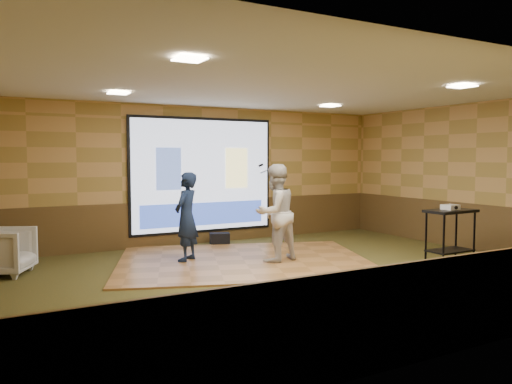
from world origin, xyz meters
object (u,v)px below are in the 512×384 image
projector (450,207)px  duffel_bag (220,239)px  player_right (275,213)px  banquet_chair (3,252)px  mic_stand (277,218)px  av_table (450,226)px  dance_floor (244,261)px  projector_screen (203,176)px  player_left (186,217)px

projector → duffel_bag: size_ratio=0.65×
projector → player_right: bearing=147.1°
projector → banquet_chair: 7.58m
mic_stand → av_table: bearing=-55.6°
dance_floor → duffel_bag: bearing=79.3°
player_right → projector_screen: bearing=-95.3°
mic_stand → duffel_bag: bearing=-159.4°
dance_floor → player_right: 1.06m
player_left → mic_stand: size_ratio=0.91×
projector_screen → mic_stand: 2.01m
projector_screen → banquet_chair: bearing=-162.4°
av_table → projector: projector is taller
projector_screen → av_table: 5.15m
player_right → banquet_chair: size_ratio=2.07×
projector_screen → banquet_chair: (-4.00, -1.27, -1.09)m
duffel_bag → player_right: bearing=-87.0°
player_right → banquet_chair: 4.54m
dance_floor → banquet_chair: 4.00m
dance_floor → duffel_bag: size_ratio=10.78×
projector → mic_stand: size_ratio=0.15×
player_right → player_left: bearing=-42.4°
player_right → duffel_bag: player_right is taller
projector → mic_stand: 4.07m
player_left → dance_floor: bearing=111.8°
player_left → av_table: player_left is taller
mic_stand → banquet_chair: 5.81m
mic_stand → duffel_bag: size_ratio=4.24×
dance_floor → av_table: av_table is taller
projector_screen → av_table: (3.00, -4.12, -0.80)m
player_right → projector: size_ratio=6.48×
player_left → av_table: (4.06, -2.36, -0.15)m
player_right → av_table: 3.11m
dance_floor → mic_stand: size_ratio=2.54×
player_left → av_table: bearing=106.4°
projector → projector_screen: bearing=123.5°
mic_stand → banquet_chair: (-5.73, -1.00, -0.11)m
av_table → dance_floor: bearing=148.3°
player_right → mic_stand: 2.71m
banquet_chair → duffel_bag: banquet_chair is taller
dance_floor → banquet_chair: size_ratio=5.31×
projector → banquet_chair: (-7.00, 2.84, -0.63)m
player_right → projector: bearing=137.3°
player_left → mic_stand: bearing=164.6°
dance_floor → projector_screen: bearing=86.6°
player_left → projector: player_left is taller
dance_floor → projector: bearing=-31.5°
duffel_bag → projector: bearing=-53.1°
banquet_chair → av_table: bearing=-87.3°
player_right → projector: (2.68, -1.56, 0.11)m
projector → duffel_bag: (-2.79, 3.71, -0.89)m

